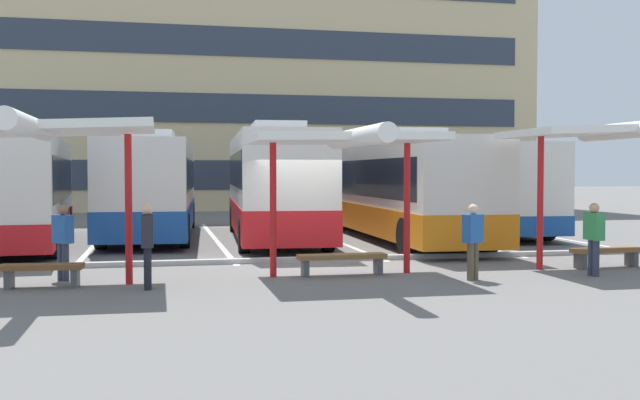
{
  "coord_description": "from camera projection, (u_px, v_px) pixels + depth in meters",
  "views": [
    {
      "loc": [
        -3.61,
        -17.48,
        2.21
      ],
      "look_at": [
        0.66,
        2.19,
        1.43
      ],
      "focal_mm": 41.66,
      "sensor_mm": 36.0,
      "label": 1
    }
  ],
  "objects": [
    {
      "name": "lane_stripe_1",
      "position": [
        97.0,
        241.0,
        23.39
      ],
      "size": [
        0.16,
        14.0,
        0.01
      ],
      "primitive_type": "cube",
      "color": "white",
      "rests_on": "ground"
    },
    {
      "name": "waiting_shelter_1",
      "position": [
        345.0,
        142.0,
        15.44
      ],
      "size": [
        3.93,
        4.77,
        3.05
      ],
      "color": "red",
      "rests_on": "ground"
    },
    {
      "name": "waiting_shelter_0",
      "position": [
        39.0,
        132.0,
        13.81
      ],
      "size": [
        4.19,
        4.92,
        3.17
      ],
      "color": "red",
      "rests_on": "ground"
    },
    {
      "name": "waiting_passenger_0",
      "position": [
        147.0,
        240.0,
        13.82
      ],
      "size": [
        0.22,
        0.46,
        1.61
      ],
      "color": "black",
      "rests_on": "ground"
    },
    {
      "name": "lane_stripe_2",
      "position": [
        215.0,
        239.0,
        24.17
      ],
      "size": [
        0.16,
        14.0,
        0.01
      ],
      "primitive_type": "cube",
      "color": "white",
      "rests_on": "ground"
    },
    {
      "name": "waiting_passenger_1",
      "position": [
        594.0,
        235.0,
        15.59
      ],
      "size": [
        0.25,
        0.46,
        1.54
      ],
      "color": "#33384C",
      "rests_on": "ground"
    },
    {
      "name": "lane_stripe_3",
      "position": [
        326.0,
        237.0,
        24.95
      ],
      "size": [
        0.16,
        14.0,
        0.01
      ],
      "primitive_type": "cube",
      "color": "white",
      "rests_on": "ground"
    },
    {
      "name": "coach_bus_3",
      "position": [
        397.0,
        190.0,
        24.04
      ],
      "size": [
        2.77,
        12.48,
        3.48
      ],
      "color": "silver",
      "rests_on": "ground"
    },
    {
      "name": "bench_0",
      "position": [
        42.0,
        270.0,
        14.05
      ],
      "size": [
        1.53,
        0.54,
        0.45
      ],
      "color": "brown",
      "rests_on": "ground"
    },
    {
      "name": "bench_1",
      "position": [
        342.0,
        259.0,
        15.75
      ],
      "size": [
        1.91,
        0.44,
        0.45
      ],
      "color": "brown",
      "rests_on": "ground"
    },
    {
      "name": "platform_kerb",
      "position": [
        311.0,
        259.0,
        18.1
      ],
      "size": [
        44.0,
        0.24,
        0.12
      ],
      "primitive_type": "cube",
      "color": "#ADADA8",
      "rests_on": "ground"
    },
    {
      "name": "lane_stripe_4",
      "position": [
        429.0,
        235.0,
        25.73
      ],
      "size": [
        0.16,
        14.0,
        0.01
      ],
      "primitive_type": "cube",
      "color": "white",
      "rests_on": "ground"
    },
    {
      "name": "bench_2",
      "position": [
        606.0,
        253.0,
        17.01
      ],
      "size": [
        1.75,
        0.59,
        0.45
      ],
      "color": "brown",
      "rests_on": "ground"
    },
    {
      "name": "terminal_building",
      "position": [
        215.0,
        36.0,
        48.33
      ],
      "size": [
        37.38,
        16.02,
        24.76
      ],
      "color": "#D1BC8C",
      "rests_on": "ground"
    },
    {
      "name": "waiting_shelter_2",
      "position": [
        615.0,
        134.0,
        16.66
      ],
      "size": [
        4.34,
        4.69,
        3.29
      ],
      "color": "red",
      "rests_on": "ground"
    },
    {
      "name": "coach_bus_1",
      "position": [
        153.0,
        189.0,
        24.95
      ],
      "size": [
        3.26,
        11.09,
        3.5
      ],
      "color": "silver",
      "rests_on": "ground"
    },
    {
      "name": "waiting_passenger_3",
      "position": [
        63.0,
        238.0,
        14.94
      ],
      "size": [
        0.46,
        0.48,
        1.54
      ],
      "color": "#33384C",
      "rests_on": "ground"
    },
    {
      "name": "ground_plane",
      "position": [
        313.0,
        263.0,
        17.92
      ],
      "size": [
        160.0,
        160.0,
        0.0
      ],
      "primitive_type": "plane",
      "color": "slate"
    },
    {
      "name": "coach_bus_0",
      "position": [
        18.0,
        192.0,
        21.63
      ],
      "size": [
        3.2,
        10.21,
        3.5
      ],
      "color": "silver",
      "rests_on": "ground"
    },
    {
      "name": "coach_bus_2",
      "position": [
        274.0,
        187.0,
        23.78
      ],
      "size": [
        3.19,
        10.7,
        3.68
      ],
      "color": "silver",
      "rests_on": "ground"
    },
    {
      "name": "lane_stripe_5",
      "position": [
        527.0,
        233.0,
        26.51
      ],
      "size": [
        0.16,
        14.0,
        0.01
      ],
      "primitive_type": "cube",
      "color": "white",
      "rests_on": "ground"
    },
    {
      "name": "coach_bus_4",
      "position": [
        469.0,
        187.0,
        27.44
      ],
      "size": [
        3.26,
        11.5,
        3.46
      ],
      "color": "silver",
      "rests_on": "ground"
    },
    {
      "name": "waiting_passenger_2",
      "position": [
        473.0,
        237.0,
        15.02
      ],
      "size": [
        0.5,
        0.42,
        1.54
      ],
      "color": "brown",
      "rests_on": "ground"
    }
  ]
}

